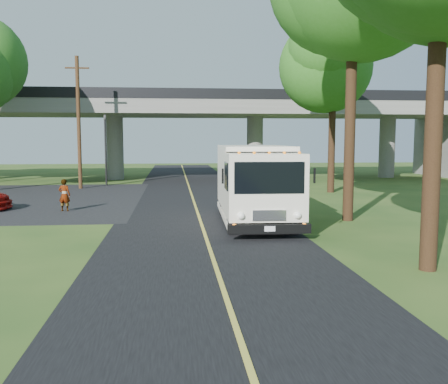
{
  "coord_description": "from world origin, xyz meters",
  "views": [
    {
      "loc": [
        -1.1,
        -11.15,
        3.41
      ],
      "look_at": [
        0.63,
        5.82,
        1.6
      ],
      "focal_mm": 40.0,
      "sensor_mm": 36.0,
      "label": 1
    }
  ],
  "objects": [
    {
      "name": "lane_line",
      "position": [
        0.0,
        10.0,
        0.03
      ],
      "size": [
        0.12,
        90.0,
        0.01
      ],
      "primitive_type": "cube",
      "color": "gold",
      "rests_on": "road"
    },
    {
      "name": "utility_pole",
      "position": [
        -7.5,
        24.0,
        4.59
      ],
      "size": [
        1.6,
        0.26,
        9.0
      ],
      "color": "#472D19",
      "rests_on": "ground"
    },
    {
      "name": "overpass",
      "position": [
        0.0,
        32.0,
        4.56
      ],
      "size": [
        54.0,
        10.0,
        7.3
      ],
      "color": "slate",
      "rests_on": "ground"
    },
    {
      "name": "step_van",
      "position": [
        2.2,
        8.68,
        1.71
      ],
      "size": [
        3.01,
        7.58,
        3.14
      ],
      "rotation": [
        0.0,
        0.0,
        -0.03
      ],
      "color": "silver",
      "rests_on": "ground"
    },
    {
      "name": "pedestrian",
      "position": [
        -6.24,
        12.91,
        0.78
      ],
      "size": [
        0.63,
        0.48,
        1.55
      ],
      "primitive_type": "imported",
      "rotation": [
        0.0,
        0.0,
        2.92
      ],
      "color": "gray",
      "rests_on": "ground"
    },
    {
      "name": "ground",
      "position": [
        0.0,
        0.0,
        0.0
      ],
      "size": [
        120.0,
        120.0,
        0.0
      ],
      "primitive_type": "plane",
      "color": "#29491A",
      "rests_on": "ground"
    },
    {
      "name": "tree_right_far",
      "position": [
        9.21,
        19.84,
        8.3
      ],
      "size": [
        5.77,
        5.67,
        10.99
      ],
      "color": "#382314",
      "rests_on": "ground"
    },
    {
      "name": "traffic_signal",
      "position": [
        -6.0,
        26.0,
        3.2
      ],
      "size": [
        0.18,
        0.22,
        5.2
      ],
      "color": "black",
      "rests_on": "ground"
    },
    {
      "name": "road",
      "position": [
        0.0,
        10.0,
        0.01
      ],
      "size": [
        7.0,
        90.0,
        0.02
      ],
      "primitive_type": "cube",
      "color": "black",
      "rests_on": "ground"
    }
  ]
}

